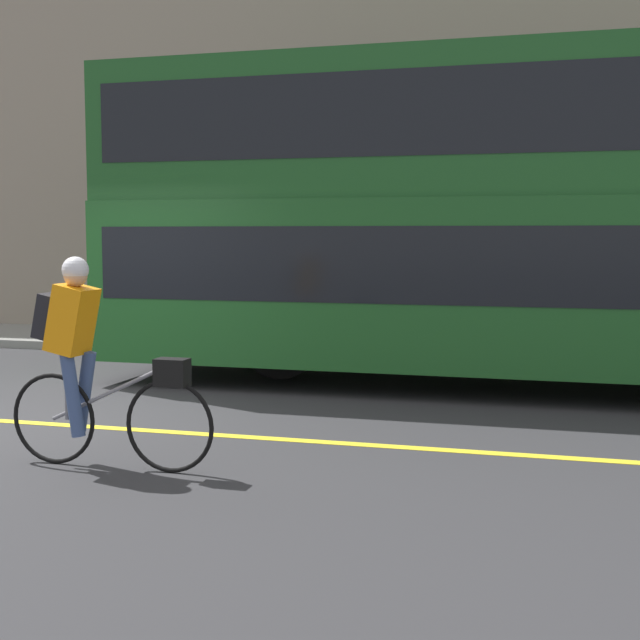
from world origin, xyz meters
TOP-DOWN VIEW (x-y plane):
  - ground_plane at (0.00, 0.00)m, footprint 80.00×80.00m
  - road_center_line at (0.00, -0.18)m, footprint 50.00×0.14m
  - sidewalk_curb at (0.00, 5.99)m, footprint 60.00×2.35m
  - building_facade at (0.00, 7.31)m, footprint 60.00×0.30m
  - bus at (5.05, 3.17)m, footprint 10.96×2.58m
  - cyclist_on_bike at (1.56, -1.50)m, footprint 1.79×0.32m
  - trash_bin at (-1.86, 5.87)m, footprint 0.48×0.48m

SIDE VIEW (x-z plane):
  - ground_plane at x=0.00m, z-range 0.00..0.00m
  - road_center_line at x=0.00m, z-range 0.00..0.01m
  - sidewalk_curb at x=0.00m, z-range 0.00..0.13m
  - trash_bin at x=-1.86m, z-range 0.13..1.05m
  - cyclist_on_bike at x=1.56m, z-range 0.06..1.76m
  - bus at x=5.05m, z-range 0.22..4.18m
  - building_facade at x=0.00m, z-range 0.00..8.07m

